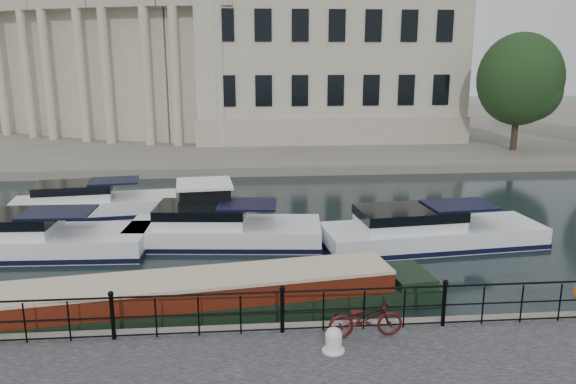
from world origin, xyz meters
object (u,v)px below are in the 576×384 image
object	(u,v)px
bicycle	(366,318)
harbour_hut	(205,210)
mooring_bollard	(334,340)
narrowboat	(187,306)

from	to	relation	value
bicycle	harbour_hut	xyz separation A→B (m)	(-4.36, 10.14, -0.07)
mooring_bollard	harbour_hut	distance (m)	11.30
mooring_bollard	bicycle	bearing A→B (deg)	34.92
harbour_hut	bicycle	bearing A→B (deg)	-72.13
bicycle	mooring_bollard	bearing A→B (deg)	122.45
narrowboat	harbour_hut	size ratio (longest dim) A/B	4.57
mooring_bollard	narrowboat	world-z (taller)	narrowboat
mooring_bollard	narrowboat	size ratio (longest dim) A/B	0.04
mooring_bollard	narrowboat	xyz separation A→B (m)	(-3.57, 3.06, -0.46)
bicycle	mooring_bollard	world-z (taller)	bicycle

